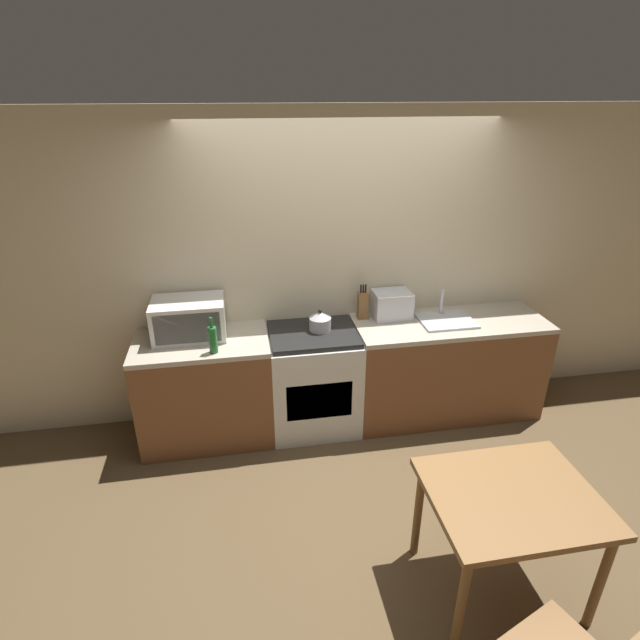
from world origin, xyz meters
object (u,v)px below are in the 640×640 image
bottle (213,339)px  dining_table (511,506)px  microwave (189,319)px  stove_range (313,380)px  kettle (320,321)px  toaster_oven (392,305)px

bottle → dining_table: (1.59, -1.55, -0.38)m
bottle → dining_table: bearing=-44.3°
dining_table → bottle: bearing=135.7°
microwave → bottle: microwave is taller
microwave → bottle: size_ratio=1.95×
stove_range → kettle: bearing=26.0°
microwave → dining_table: 2.61m
stove_range → toaster_oven: bearing=13.3°
microwave → toaster_oven: (1.68, 0.07, -0.04)m
kettle → dining_table: size_ratio=0.20×
bottle → toaster_oven: bearing=14.1°
dining_table → stove_range: bearing=114.6°
stove_range → bottle: 0.99m
kettle → bottle: 0.88m
kettle → dining_table: bearing=-67.5°
stove_range → microwave: (-0.97, 0.10, 0.61)m
stove_range → microwave: size_ratio=1.61×
microwave → dining_table: (1.78, -1.86, -0.42)m
microwave → bottle: bearing=-58.6°
toaster_oven → dining_table: toaster_oven is taller
stove_range → kettle: kettle is taller
kettle → microwave: (-1.04, 0.07, 0.07)m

